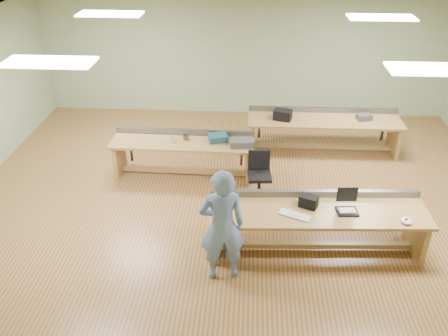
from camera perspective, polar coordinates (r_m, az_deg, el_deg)
The scene contains 21 objects.
floor at distance 8.91m, azimuth 1.77°, elevation -3.30°, with size 10.00×10.00×0.00m, color olive.
ceiling at distance 7.70m, azimuth 2.13°, elevation 15.78°, with size 10.00×10.00×0.00m, color silver.
wall_back at distance 11.95m, azimuth 2.54°, elevation 13.40°, with size 10.00×0.04×3.00m, color gray.
wall_front at distance 4.83m, azimuth 0.43°, elevation -14.26°, with size 10.00×0.04×3.00m, color gray.
fluor_panels at distance 7.70m, azimuth 2.12°, elevation 15.56°, with size 6.20×3.50×0.03m.
workbench_front at distance 7.45m, azimuth 11.13°, elevation -6.07°, with size 3.34×1.05×0.86m.
workbench_mid at distance 9.34m, azimuth -4.93°, elevation 2.21°, with size 2.79×0.80×0.86m.
workbench_back at distance 10.48m, azimuth 11.90°, elevation 4.91°, with size 3.26×0.89×0.86m.
person at distance 6.62m, azimuth -0.25°, elevation -7.00°, with size 0.65×0.43×1.79m, color slate.
laptop_base at distance 7.36m, azimuth 14.60°, elevation -5.08°, with size 0.31×0.25×0.03m, color black.
laptop_screen at distance 7.34m, azimuth 14.60°, elevation -3.08°, with size 0.31×0.01×0.24m, color black.
keyboard at distance 7.13m, azimuth 8.48°, elevation -5.64°, with size 0.47×0.16×0.03m, color beige.
trackball_mouse at distance 7.39m, azimuth 21.09°, elevation -5.94°, with size 0.15×0.17×0.07m, color white.
camera_bag at distance 7.33m, azimuth 10.14°, elevation -3.97°, with size 0.27×0.17×0.19m, color black.
task_chair at distance 8.73m, azimuth 4.24°, elevation -1.59°, with size 0.52×0.52×0.89m.
parts_bin_teal at distance 9.19m, azimuth -0.74°, elevation 3.66°, with size 0.36×0.27×0.13m, color #153D45.
parts_bin_grey at distance 9.01m, azimuth 2.14°, elevation 3.07°, with size 0.45×0.29×0.12m, color #3A3A3D.
mug at distance 9.28m, azimuth -4.61°, elevation 3.71°, with size 0.12×0.12×0.10m, color #3A3A3D.
drinks_can at distance 9.19m, azimuth -6.17°, elevation 3.43°, with size 0.06×0.06×0.12m, color silver.
storage_box_back at distance 10.18m, azimuth 7.08°, elevation 6.37°, with size 0.37×0.26×0.21m, color black.
tray_back at distance 10.54m, azimuth 16.50°, elevation 5.88°, with size 0.29×0.21×0.12m, color #3A3A3D.
Camera 1 is at (0.17, -7.47, 4.85)m, focal length 38.00 mm.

